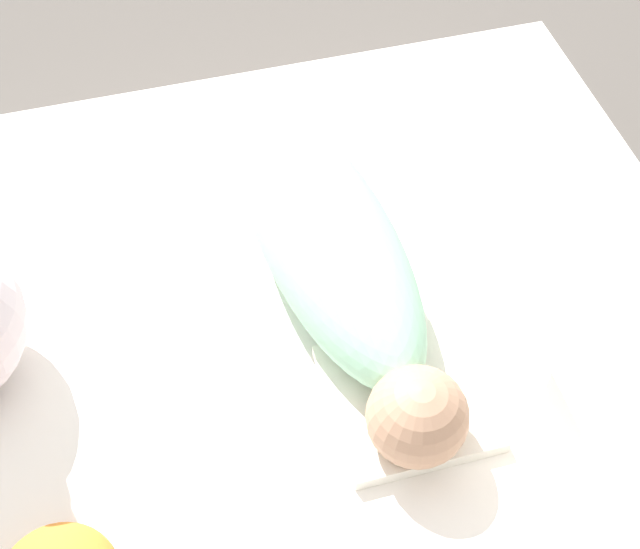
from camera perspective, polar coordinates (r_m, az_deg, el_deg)
ground_plane at (r=1.33m, az=-0.34°, el=-7.97°), size 12.00×12.00×0.00m
bed_mattress at (r=1.25m, az=-0.36°, el=-5.77°), size 1.11×1.05×0.19m
burp_cloth at (r=1.10m, az=5.60°, el=-7.84°), size 0.19×0.19×0.02m
swaddled_baby at (r=1.15m, az=1.01°, el=1.21°), size 0.22×0.60×0.15m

